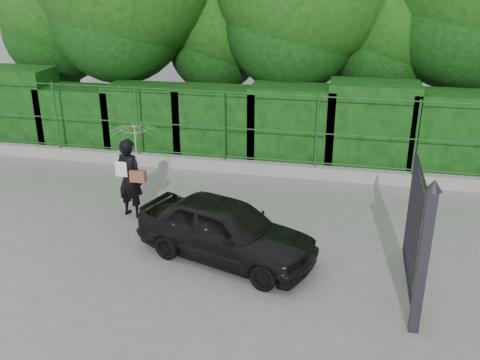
# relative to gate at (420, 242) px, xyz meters

# --- Properties ---
(ground) EXTENTS (80.00, 80.00, 0.00)m
(ground) POSITION_rel_gate_xyz_m (-4.60, 0.72, -1.19)
(ground) COLOR gray
(kerb) EXTENTS (14.00, 0.25, 0.30)m
(kerb) POSITION_rel_gate_xyz_m (-4.60, 5.22, -1.04)
(kerb) COLOR #9E9E99
(kerb) RESTS_ON ground
(fence) EXTENTS (14.13, 0.06, 1.80)m
(fence) POSITION_rel_gate_xyz_m (-4.38, 5.22, 0.01)
(fence) COLOR #1D511D
(fence) RESTS_ON kerb
(hedge) EXTENTS (14.20, 1.20, 2.24)m
(hedge) POSITION_rel_gate_xyz_m (-4.51, 6.22, -0.17)
(hedge) COLOR black
(hedge) RESTS_ON ground
(gate) EXTENTS (0.22, 2.33, 2.36)m
(gate) POSITION_rel_gate_xyz_m (0.00, 0.00, 0.00)
(gate) COLOR #25252C
(gate) RESTS_ON ground
(woman) EXTENTS (1.00, 1.02, 1.99)m
(woman) POSITION_rel_gate_xyz_m (-5.37, 2.31, 0.13)
(woman) COLOR black
(woman) RESTS_ON ground
(car) EXTENTS (3.55, 2.31, 1.13)m
(car) POSITION_rel_gate_xyz_m (-3.13, 0.97, -0.62)
(car) COLOR black
(car) RESTS_ON ground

